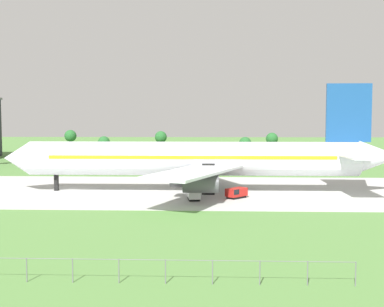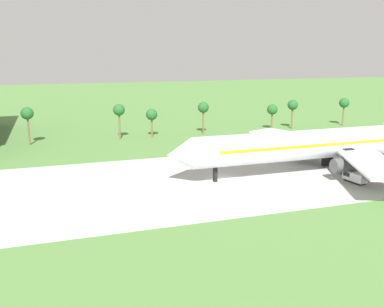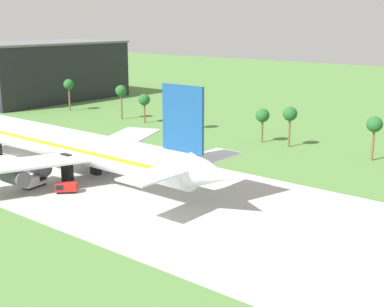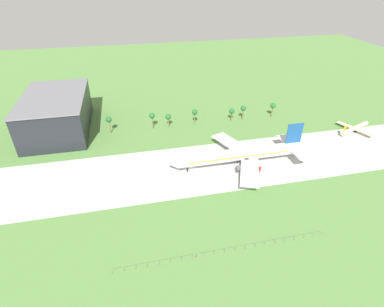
% 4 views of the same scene
% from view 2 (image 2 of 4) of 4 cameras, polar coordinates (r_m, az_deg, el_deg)
% --- Properties ---
extents(ground_plane, '(600.00, 600.00, 0.00)m').
position_cam_2_polar(ground_plane, '(92.64, 4.21, -3.28)').
color(ground_plane, '#517F3D').
extents(taxiway_strip, '(320.00, 44.00, 0.02)m').
position_cam_2_polar(taxiway_strip, '(92.64, 4.21, -3.28)').
color(taxiway_strip, '#B2B2AD').
rests_on(taxiway_strip, ground_plane).
extents(jet_airliner, '(77.34, 53.76, 20.91)m').
position_cam_2_polar(jet_airliner, '(102.05, 18.30, 1.33)').
color(jet_airliner, silver).
rests_on(jet_airliner, ground_plane).
extents(baggage_tug, '(4.18, 4.20, 1.84)m').
position_cam_2_polar(baggage_tug, '(101.21, 23.65, -2.36)').
color(baggage_tug, black).
rests_on(baggage_tug, ground_plane).
extents(catering_van, '(2.69, 5.32, 2.17)m').
position_cam_2_polar(catering_van, '(95.38, 20.82, -2.92)').
color(catering_van, black).
rests_on(catering_van, ground_plane).
extents(palm_tree_row, '(112.20, 3.60, 11.07)m').
position_cam_2_polar(palm_tree_row, '(141.08, 2.29, 5.91)').
color(palm_tree_row, brown).
rests_on(palm_tree_row, ground_plane).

